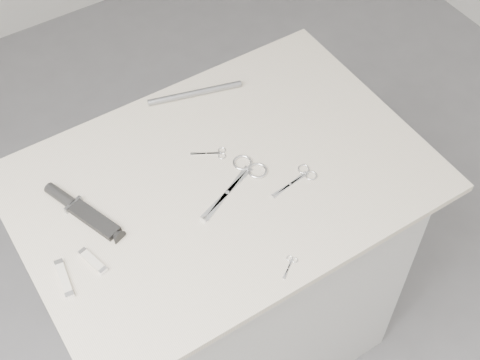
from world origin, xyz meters
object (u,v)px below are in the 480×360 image
embroidery_scissors_a (300,177)px  sheathed_knife (79,209)px  pocket_knife_a (64,279)px  plinth (226,275)px  metal_rail (195,93)px  large_shears (242,176)px  tiny_scissors (290,264)px  pocket_knife_b (93,261)px  embroidery_scissors_b (214,153)px

embroidery_scissors_a → sheathed_knife: sheathed_knife is taller
embroidery_scissors_a → pocket_knife_a: pocket_knife_a is taller
plinth → metal_rail: bearing=72.9°
embroidery_scissors_a → metal_rail: (-0.07, 0.39, 0.01)m
plinth → large_shears: large_shears is taller
tiny_scissors → pocket_knife_a: bearing=117.4°
plinth → pocket_knife_a: 0.65m
tiny_scissors → pocket_knife_b: pocket_knife_b is taller
tiny_scissors → pocket_knife_a: pocket_knife_a is taller
large_shears → metal_rail: bearing=58.8°
embroidery_scissors_a → embroidery_scissors_b: bearing=119.7°
large_shears → sheathed_knife: bearing=139.6°
embroidery_scissors_a → pocket_knife_b: bearing=166.6°
pocket_knife_a → metal_rail: (0.53, 0.34, 0.00)m
large_shears → pocket_knife_b: pocket_knife_b is taller
large_shears → embroidery_scissors_a: (0.12, -0.08, -0.00)m
large_shears → tiny_scissors: large_shears is taller
pocket_knife_b → metal_rail: size_ratio=0.32×
embroidery_scissors_a → tiny_scissors: bearing=-138.7°
tiny_scissors → metal_rail: size_ratio=0.22×
tiny_scissors → sheathed_knife: 0.51m
tiny_scissors → embroidery_scissors_a: bearing=14.4°
embroidery_scissors_a → pocket_knife_a: size_ratio=1.31×
plinth → pocket_knife_b: pocket_knife_b is taller
tiny_scissors → metal_rail: 0.58m
embroidery_scissors_b → sheathed_knife: sheathed_knife is taller
tiny_scissors → pocket_knife_a: size_ratio=0.57×
embroidery_scissors_a → pocket_knife_a: 0.60m
embroidery_scissors_a → metal_rail: metal_rail is taller
pocket_knife_a → metal_rail: 0.63m
plinth → tiny_scissors: bearing=-90.8°
large_shears → embroidery_scissors_b: size_ratio=2.52×
pocket_knife_b → pocket_knife_a: bearing=81.5°
plinth → tiny_scissors: 0.55m
large_shears → metal_rail: size_ratio=0.83×
plinth → pocket_knife_b: bearing=-172.1°
plinth → large_shears: 0.48m
sheathed_knife → embroidery_scissors_a: bearing=-132.0°
large_shears → embroidery_scissors_a: size_ratio=1.64×
embroidery_scissors_a → embroidery_scissors_b: (-0.14, 0.18, -0.00)m
plinth → embroidery_scissors_a: bearing=-33.1°
tiny_scissors → pocket_knife_a: (-0.44, 0.23, 0.00)m
pocket_knife_b → embroidery_scissors_b: bearing=-86.3°
pocket_knife_a → pocket_knife_b: bearing=-76.2°
large_shears → embroidery_scissors_b: 0.10m
plinth → sheathed_knife: size_ratio=4.08×
embroidery_scissors_a → tiny_scissors: same height
pocket_knife_b → tiny_scissors: bearing=-137.6°
plinth → embroidery_scissors_b: embroidery_scissors_b is taller
pocket_knife_a → pocket_knife_b: (0.07, 0.01, -0.00)m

